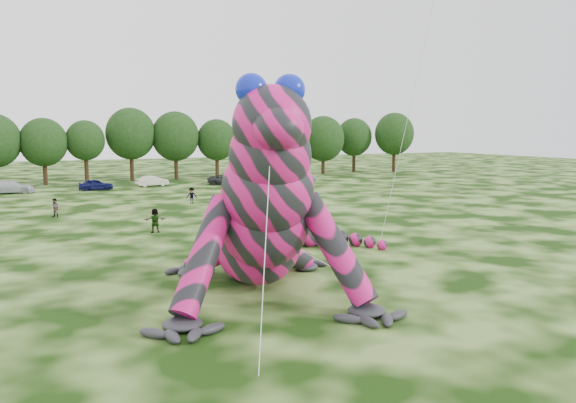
# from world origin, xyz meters

# --- Properties ---
(ground) EXTENTS (240.00, 240.00, 0.00)m
(ground) POSITION_xyz_m (0.00, 0.00, 0.00)
(ground) COLOR #16330A
(ground) RESTS_ON ground
(inflatable_gecko) EXTENTS (20.07, 22.36, 9.63)m
(inflatable_gecko) POSITION_xyz_m (3.44, 0.49, 4.81)
(inflatable_gecko) COLOR #CD1470
(inflatable_gecko) RESTS_ON ground
(tree_8) EXTENTS (6.14, 5.53, 8.94)m
(tree_8) POSITION_xyz_m (-4.22, 56.99, 4.47)
(tree_8) COLOR black
(tree_8) RESTS_ON ground
(tree_9) EXTENTS (5.27, 4.74, 8.68)m
(tree_9) POSITION_xyz_m (1.06, 57.35, 4.34)
(tree_9) COLOR black
(tree_9) RESTS_ON ground
(tree_10) EXTENTS (7.09, 6.38, 10.50)m
(tree_10) POSITION_xyz_m (7.40, 58.58, 5.25)
(tree_10) COLOR black
(tree_10) RESTS_ON ground
(tree_11) EXTENTS (7.01, 6.31, 10.07)m
(tree_11) POSITION_xyz_m (13.79, 58.20, 5.03)
(tree_11) COLOR black
(tree_11) RESTS_ON ground
(tree_12) EXTENTS (5.99, 5.39, 8.97)m
(tree_12) POSITION_xyz_m (20.01, 57.74, 4.49)
(tree_12) COLOR black
(tree_12) RESTS_ON ground
(tree_13) EXTENTS (6.83, 6.15, 10.13)m
(tree_13) POSITION_xyz_m (27.13, 57.13, 5.06)
(tree_13) COLOR black
(tree_13) RESTS_ON ground
(tree_14) EXTENTS (6.82, 6.14, 9.40)m
(tree_14) POSITION_xyz_m (33.46, 58.72, 4.70)
(tree_14) COLOR black
(tree_14) RESTS_ON ground
(tree_15) EXTENTS (7.17, 6.45, 9.63)m
(tree_15) POSITION_xyz_m (38.47, 57.77, 4.82)
(tree_15) COLOR black
(tree_15) RESTS_ON ground
(tree_16) EXTENTS (6.26, 5.63, 9.37)m
(tree_16) POSITION_xyz_m (45.45, 59.37, 4.69)
(tree_16) COLOR black
(tree_16) RESTS_ON ground
(tree_17) EXTENTS (6.98, 6.28, 10.30)m
(tree_17) POSITION_xyz_m (51.95, 56.66, 5.15)
(tree_17) COLOR black
(tree_17) RESTS_ON ground
(car_3) EXTENTS (5.30, 2.87, 1.46)m
(car_3) POSITION_xyz_m (-8.15, 48.05, 0.73)
(car_3) COLOR silver
(car_3) RESTS_ON ground
(car_4) EXTENTS (4.14, 1.77, 1.39)m
(car_4) POSITION_xyz_m (1.14, 47.24, 0.70)
(car_4) COLOR #0F1146
(car_4) RESTS_ON ground
(car_5) EXTENTS (4.34, 2.12, 1.37)m
(car_5) POSITION_xyz_m (8.40, 49.36, 0.68)
(car_5) COLOR silver
(car_5) RESTS_ON ground
(car_6) EXTENTS (5.02, 2.83, 1.32)m
(car_6) POSITION_xyz_m (17.81, 47.49, 0.66)
(car_6) COLOR #242427
(car_6) RESTS_ON ground
(car_7) EXTENTS (4.62, 2.13, 1.31)m
(car_7) POSITION_xyz_m (29.40, 47.45, 0.65)
(car_7) COLOR silver
(car_7) RESTS_ON ground
(spectator_5) EXTENTS (1.64, 0.53, 1.77)m
(spectator_5) POSITION_xyz_m (1.79, 15.76, 0.88)
(spectator_5) COLOR gray
(spectator_5) RESTS_ON ground
(spectator_1) EXTENTS (1.00, 0.99, 1.63)m
(spectator_1) POSITION_xyz_m (-4.41, 26.39, 0.81)
(spectator_1) COLOR gray
(spectator_1) RESTS_ON ground
(spectator_2) EXTENTS (1.18, 0.86, 1.65)m
(spectator_2) POSITION_xyz_m (8.38, 29.90, 0.82)
(spectator_2) COLOR gray
(spectator_2) RESTS_ON ground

